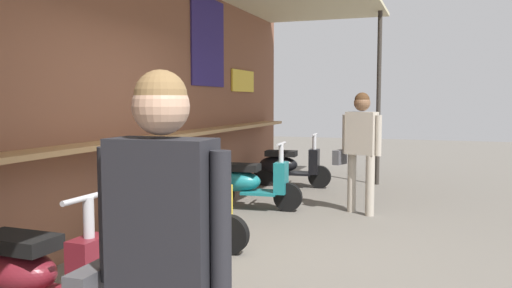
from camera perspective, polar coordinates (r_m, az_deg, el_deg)
ground_plane at (r=5.18m, az=2.24°, el=-12.64°), size 33.02×33.02×0.00m
market_stall_facade at (r=5.76m, az=-15.46°, el=7.78°), size 11.79×2.66×3.31m
scooter_maroon at (r=3.87m, az=-23.54°, el=-13.13°), size 0.46×1.40×0.97m
scooter_yellow at (r=5.50m, az=-8.62°, el=-7.47°), size 0.46×1.40×0.97m
scooter_teal at (r=7.39m, az=-0.87°, el=-4.24°), size 0.49×1.40×0.97m
scooter_black at (r=9.30m, az=3.51°, el=-2.36°), size 0.49×1.40×0.97m
shopper_browsing at (r=2.10m, az=-10.66°, el=-10.05°), size 0.27×0.66×1.68m
shopper_passing at (r=7.16m, az=11.47°, el=0.39°), size 0.36×0.67×1.66m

